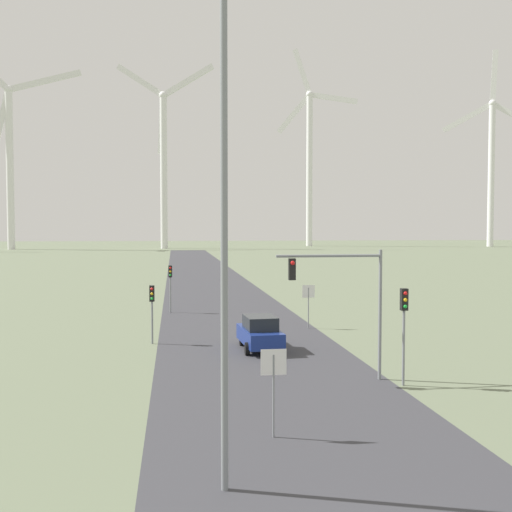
{
  "coord_description": "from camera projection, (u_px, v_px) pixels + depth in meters",
  "views": [
    {
      "loc": [
        -4.07,
        -8.88,
        6.47
      ],
      "look_at": [
        0.0,
        20.74,
        5.08
      ],
      "focal_mm": 42.0,
      "sensor_mm": 36.0,
      "label": 1
    }
  ],
  "objects": [
    {
      "name": "car_approaching",
      "position": [
        260.0,
        333.0,
        31.76
      ],
      "size": [
        2.09,
        4.22,
        1.83
      ],
      "color": "navy",
      "rests_on": "ground"
    },
    {
      "name": "road_surface",
      "position": [
        217.0,
        296.0,
        57.14
      ],
      "size": [
        10.0,
        240.0,
        0.01
      ],
      "color": "#38383D",
      "rests_on": "ground"
    },
    {
      "name": "wind_turbine_left",
      "position": [
        10.0,
        150.0,
        181.65
      ],
      "size": [
        38.02,
        3.47,
        64.22
      ],
      "color": "white",
      "rests_on": "ground"
    },
    {
      "name": "wind_turbine_right",
      "position": [
        309.0,
        156.0,
        216.58
      ],
      "size": [
        27.22,
        11.93,
        71.43
      ],
      "color": "white",
      "rests_on": "ground"
    },
    {
      "name": "traffic_light_post_near_right",
      "position": [
        404.0,
        315.0,
        24.45
      ],
      "size": [
        0.28,
        0.33,
        4.01
      ],
      "color": "gray",
      "rests_on": "ground"
    },
    {
      "name": "wind_turbine_far_right",
      "position": [
        491.0,
        160.0,
        210.64
      ],
      "size": [
        29.84,
        14.78,
        68.77
      ],
      "color": "white",
      "rests_on": "ground"
    },
    {
      "name": "stop_sign_far",
      "position": [
        308.0,
        298.0,
        38.52
      ],
      "size": [
        0.81,
        0.07,
        2.81
      ],
      "color": "gray",
      "rests_on": "ground"
    },
    {
      "name": "stop_sign_near",
      "position": [
        274.0,
        376.0,
        18.41
      ],
      "size": [
        0.81,
        0.07,
        2.75
      ],
      "color": "gray",
      "rests_on": "ground"
    },
    {
      "name": "traffic_light_mast_overhead",
      "position": [
        343.0,
        287.0,
        25.18
      ],
      "size": [
        4.57,
        0.34,
        5.56
      ],
      "color": "gray",
      "rests_on": "ground"
    },
    {
      "name": "traffic_light_post_mid_left",
      "position": [
        170.0,
        278.0,
        45.76
      ],
      "size": [
        0.28,
        0.33,
        3.62
      ],
      "color": "gray",
      "rests_on": "ground"
    },
    {
      "name": "streetlamp",
      "position": [
        224.0,
        175.0,
        14.43
      ],
      "size": [
        3.74,
        0.32,
        12.69
      ],
      "color": "gray",
      "rests_on": "ground"
    },
    {
      "name": "wind_turbine_center",
      "position": [
        164.0,
        156.0,
        189.13
      ],
      "size": [
        30.61,
        11.71,
        58.99
      ],
      "color": "white",
      "rests_on": "ground"
    },
    {
      "name": "traffic_light_post_near_left",
      "position": [
        152.0,
        301.0,
        33.35
      ],
      "size": [
        0.28,
        0.34,
        3.28
      ],
      "color": "gray",
      "rests_on": "ground"
    }
  ]
}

